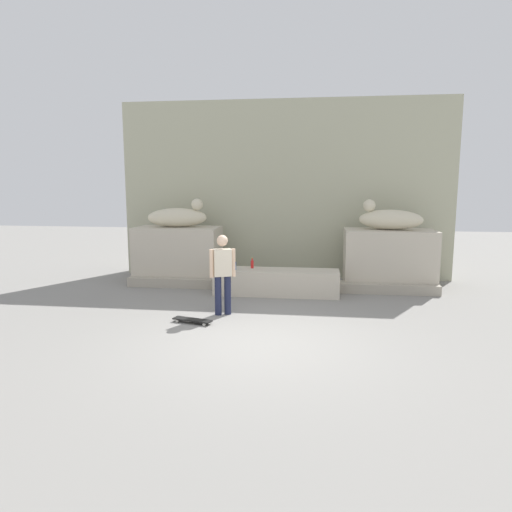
# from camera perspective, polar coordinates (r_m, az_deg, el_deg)

# --- Properties ---
(ground_plane) EXTENTS (40.00, 40.00, 0.00)m
(ground_plane) POSITION_cam_1_polar(r_m,az_deg,el_deg) (8.09, 0.23, -10.61)
(ground_plane) COLOR gray
(facade_wall) EXTENTS (9.44, 0.60, 5.04)m
(facade_wall) POSITION_cam_1_polar(r_m,az_deg,el_deg) (13.59, 3.54, 8.12)
(facade_wall) COLOR #B2B395
(facade_wall) RESTS_ON ground_plane
(pedestal_left) EXTENTS (2.29, 1.20, 1.53)m
(pedestal_left) POSITION_cam_1_polar(r_m,az_deg,el_deg) (12.97, -9.57, 0.18)
(pedestal_left) COLOR beige
(pedestal_left) RESTS_ON ground_plane
(pedestal_right) EXTENTS (2.29, 1.20, 1.53)m
(pedestal_right) POSITION_cam_1_polar(r_m,az_deg,el_deg) (12.53, 16.06, -0.35)
(pedestal_right) COLOR beige
(pedestal_right) RESTS_ON ground_plane
(statue_reclining_left) EXTENTS (1.67, 0.83, 0.78)m
(statue_reclining_left) POSITION_cam_1_polar(r_m,az_deg,el_deg) (12.85, -9.53, 4.80)
(statue_reclining_left) COLOR beige
(statue_reclining_left) RESTS_ON pedestal_left
(statue_reclining_right) EXTENTS (1.68, 0.87, 0.78)m
(statue_reclining_right) POSITION_cam_1_polar(r_m,az_deg,el_deg) (12.41, 16.10, 4.43)
(statue_reclining_right) COLOR beige
(statue_reclining_right) RESTS_ON pedestal_right
(ledge_block) EXTENTS (3.04, 0.79, 0.62)m
(ledge_block) POSITION_cam_1_polar(r_m,az_deg,el_deg) (11.38, 2.53, -3.24)
(ledge_block) COLOR beige
(ledge_block) RESTS_ON ground_plane
(skater) EXTENTS (0.51, 0.31, 1.67)m
(skater) POSITION_cam_1_polar(r_m,az_deg,el_deg) (9.55, -4.14, -1.86)
(skater) COLOR #1E233F
(skater) RESTS_ON ground_plane
(skateboard) EXTENTS (0.82, 0.40, 0.08)m
(skateboard) POSITION_cam_1_polar(r_m,az_deg,el_deg) (9.22, -7.86, -7.81)
(skateboard) COLOR black
(skateboard) RESTS_ON ground_plane
(bottle_blue) EXTENTS (0.07, 0.07, 0.27)m
(bottle_blue) POSITION_cam_1_polar(r_m,az_deg,el_deg) (11.30, -2.64, -1.16)
(bottle_blue) COLOR #194C99
(bottle_blue) RESTS_ON ledge_block
(bottle_red) EXTENTS (0.07, 0.07, 0.26)m
(bottle_red) POSITION_cam_1_polar(r_m,az_deg,el_deg) (11.52, -0.47, -0.99)
(bottle_red) COLOR red
(bottle_red) RESTS_ON ledge_block
(stair_step) EXTENTS (7.96, 0.50, 0.24)m
(stair_step) POSITION_cam_1_polar(r_m,az_deg,el_deg) (11.95, 2.75, -3.58)
(stair_step) COLOR #A9A08F
(stair_step) RESTS_ON ground_plane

